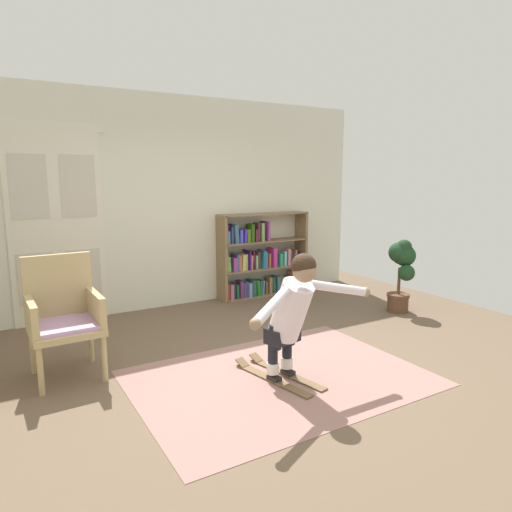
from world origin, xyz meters
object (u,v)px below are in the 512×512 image
object	(u,v)px
wicker_chair	(63,313)
person_skier	(293,308)
potted_plant	(402,265)
skis_pair	(277,375)
bookshelf	(260,261)

from	to	relation	value
wicker_chair	person_skier	world-z (taller)	person_skier
potted_plant	person_skier	distance (m)	2.77
wicker_chair	potted_plant	distance (m)	4.22
wicker_chair	skis_pair	distance (m)	2.02
skis_pair	person_skier	xyz separation A→B (m)	(0.04, -0.18, 0.67)
bookshelf	person_skier	bearing A→B (deg)	-115.74
potted_plant	skis_pair	size ratio (longest dim) A/B	1.03
wicker_chair	skis_pair	world-z (taller)	wicker_chair
potted_plant	skis_pair	bearing A→B (deg)	-160.79
bookshelf	potted_plant	xyz separation A→B (m)	(1.22, -1.68, 0.10)
bookshelf	person_skier	world-z (taller)	bookshelf
bookshelf	wicker_chair	distance (m)	3.37
person_skier	potted_plant	bearing A→B (deg)	22.96
wicker_chair	person_skier	xyz separation A→B (m)	(1.68, -1.23, 0.11)
potted_plant	person_skier	world-z (taller)	person_skier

